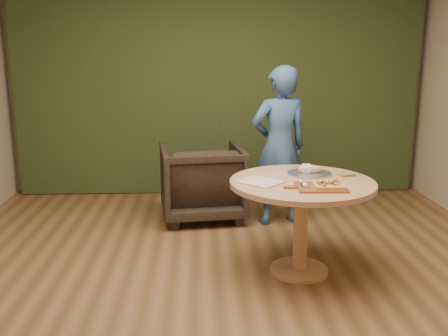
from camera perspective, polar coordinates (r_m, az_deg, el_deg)
name	(u,v)px	position (r m, az deg, el deg)	size (l,w,h in m)	color
room_shell	(233,103)	(3.15, 1.04, 7.46)	(5.04, 6.04, 2.84)	brown
curtain	(218,78)	(6.04, -0.71, 10.23)	(4.80, 0.14, 2.78)	#293618
pedestal_table	(302,198)	(3.90, 8.86, -3.44)	(1.11, 1.11, 0.75)	tan
pizza_paddle	(319,187)	(3.67, 10.84, -2.17)	(0.45, 0.29, 0.01)	#9A4727
flatbread_pizza	(329,185)	(3.67, 11.87, -1.89)	(0.23, 0.23, 0.04)	#DFB357
cutlery_roll	(303,184)	(3.65, 9.07, -1.79)	(0.05, 0.20, 0.03)	beige
newspaper	(260,182)	(3.77, 4.14, -1.59)	(0.30, 0.25, 0.01)	white
serving_tray	(309,174)	(4.06, 9.74, -0.63)	(0.36, 0.36, 0.02)	silver
bread_roll	(309,169)	(4.05, 9.64, -0.14)	(0.19, 0.09, 0.09)	#DBB285
green_packet	(346,174)	(4.08, 13.75, -0.71)	(0.12, 0.10, 0.02)	#5B642D
armchair	(202,178)	(5.19, -2.52, -1.16)	(0.83, 0.78, 0.85)	black
person_standing	(279,146)	(4.98, 6.33, 2.47)	(0.58, 0.38, 1.59)	#375D93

